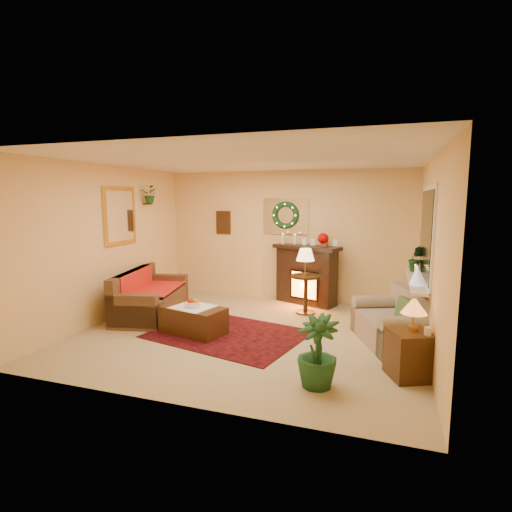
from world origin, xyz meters
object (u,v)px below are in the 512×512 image
(fireplace, at_px, (306,276))
(end_table_square, at_px, (410,355))
(side_table_round, at_px, (306,296))
(coffee_table, at_px, (193,320))
(loveseat, at_px, (392,315))
(sofa, at_px, (151,291))

(fireplace, distance_m, end_table_square, 3.41)
(side_table_round, height_order, coffee_table, side_table_round)
(fireplace, xyz_separation_m, coffee_table, (-1.29, -2.29, -0.34))
(end_table_square, xyz_separation_m, coffee_table, (-3.07, 0.61, -0.06))
(side_table_round, height_order, end_table_square, side_table_round)
(end_table_square, distance_m, coffee_table, 3.13)
(fireplace, relative_size, end_table_square, 2.15)
(loveseat, xyz_separation_m, coffee_table, (-2.87, -0.48, -0.21))
(end_table_square, bearing_deg, sofa, 163.42)
(fireplace, relative_size, coffee_table, 1.22)
(side_table_round, bearing_deg, coffee_table, -131.49)
(sofa, distance_m, coffee_table, 1.34)
(fireplace, distance_m, loveseat, 2.41)
(fireplace, relative_size, side_table_round, 1.69)
(sofa, bearing_deg, loveseat, -14.92)
(coffee_table, bearing_deg, end_table_square, 2.96)
(loveseat, bearing_deg, sofa, 155.19)
(sofa, distance_m, end_table_square, 4.41)
(loveseat, bearing_deg, fireplace, 108.76)
(sofa, xyz_separation_m, fireplace, (2.44, 1.64, 0.12))
(sofa, xyz_separation_m, coffee_table, (1.16, -0.65, -0.22))
(loveseat, relative_size, side_table_round, 1.88)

